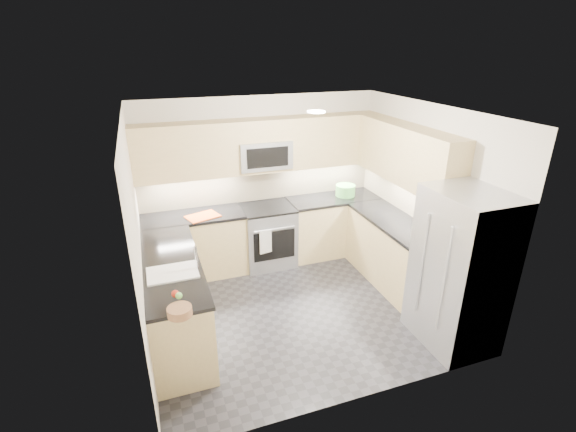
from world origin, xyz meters
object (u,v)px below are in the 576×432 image
(cutting_board, at_px, (203,216))
(fruit_basket, at_px, (180,311))
(gas_range, at_px, (268,236))
(refrigerator, at_px, (460,270))
(microwave, at_px, (264,154))
(utensil_bowl, at_px, (345,190))

(cutting_board, relative_size, fruit_basket, 1.96)
(cutting_board, bearing_deg, gas_range, 4.89)
(gas_range, bearing_deg, refrigerator, -59.12)
(microwave, bearing_deg, cutting_board, -167.84)
(cutting_board, bearing_deg, fruit_basket, -103.78)
(gas_range, height_order, microwave, microwave)
(cutting_board, bearing_deg, refrigerator, -44.16)
(utensil_bowl, distance_m, cutting_board, 2.27)
(microwave, height_order, fruit_basket, microwave)
(utensil_bowl, relative_size, cutting_board, 0.70)
(microwave, relative_size, utensil_bowl, 2.49)
(gas_range, xyz_separation_m, cutting_board, (-0.96, -0.08, 0.49))
(gas_range, bearing_deg, cutting_board, -175.11)
(utensil_bowl, bearing_deg, cutting_board, -176.99)
(fruit_basket, bearing_deg, microwave, 58.08)
(fruit_basket, bearing_deg, gas_range, 56.69)
(refrigerator, relative_size, utensil_bowl, 5.90)
(gas_range, height_order, utensil_bowl, utensil_bowl)
(microwave, distance_m, utensil_bowl, 1.47)
(gas_range, distance_m, refrigerator, 2.86)
(gas_range, xyz_separation_m, microwave, (0.00, 0.12, 1.24))
(utensil_bowl, bearing_deg, refrigerator, -86.50)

